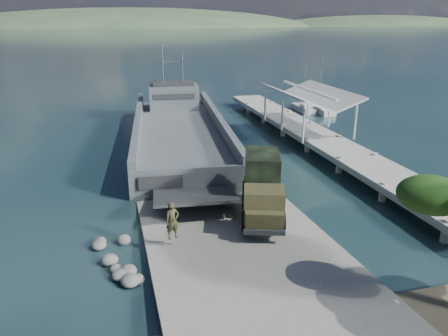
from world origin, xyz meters
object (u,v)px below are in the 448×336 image
(pier, at_px, (311,127))
(landing_craft, at_px, (179,136))
(soldier, at_px, (173,227))
(sailboat_near, at_px, (304,109))
(sailboat_far, at_px, (319,109))
(military_truck, at_px, (262,186))

(pier, height_order, landing_craft, landing_craft)
(soldier, bearing_deg, sailboat_near, 42.74)
(sailboat_near, relative_size, sailboat_far, 0.88)
(pier, distance_m, sailboat_near, 15.67)
(soldier, height_order, sailboat_far, sailboat_far)
(pier, relative_size, soldier, 21.51)
(sailboat_far, bearing_deg, military_truck, -125.41)
(pier, relative_size, military_truck, 5.70)
(sailboat_far, bearing_deg, sailboat_near, 143.92)
(soldier, distance_m, sailboat_near, 39.51)
(soldier, height_order, sailboat_near, sailboat_near)
(pier, xyz_separation_m, military_truck, (-10.58, -15.30, 0.61))
(landing_craft, relative_size, sailboat_far, 4.57)
(landing_craft, xyz_separation_m, soldier, (-3.80, -21.18, 0.71))
(pier, xyz_separation_m, soldier, (-16.54, -18.01, -0.08))
(pier, distance_m, soldier, 24.46)
(pier, xyz_separation_m, sailboat_near, (5.98, 14.43, -1.25))
(military_truck, distance_m, sailboat_far, 33.99)
(military_truck, xyz_separation_m, sailboat_far, (18.24, 28.63, -1.81))
(military_truck, height_order, sailboat_near, sailboat_near)
(landing_craft, xyz_separation_m, sailboat_near, (18.73, 11.27, -0.46))
(landing_craft, distance_m, military_truck, 18.64)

